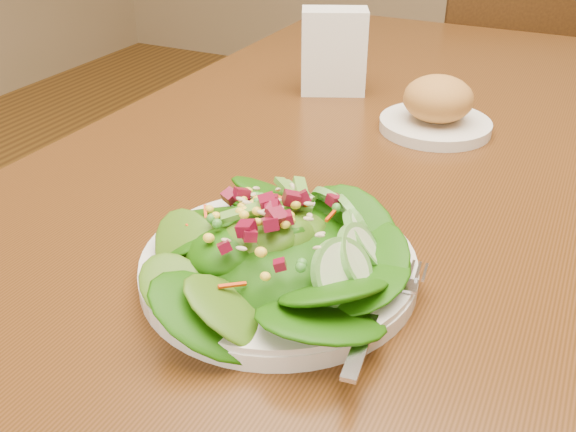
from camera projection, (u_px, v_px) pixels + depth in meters
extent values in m
cube|color=#512C13|center=(417.00, 158.00, 0.88)|extent=(0.90, 1.40, 0.04)
cylinder|color=#48290E|center=(328.00, 168.00, 1.72)|extent=(0.07, 0.07, 0.71)
cube|color=#48290E|center=(484.00, 126.00, 1.88)|extent=(0.50, 0.50, 0.04)
cylinder|color=#48290E|center=(515.00, 167.00, 2.11)|extent=(0.04, 0.04, 0.37)
cylinder|color=#48290E|center=(416.00, 164.00, 2.13)|extent=(0.04, 0.04, 0.37)
cylinder|color=#48290E|center=(542.00, 216.00, 1.83)|extent=(0.04, 0.04, 0.37)
cylinder|color=#48290E|center=(428.00, 212.00, 1.85)|extent=(0.04, 0.04, 0.37)
cube|color=#48290E|center=(512.00, 70.00, 1.61)|extent=(0.34, 0.16, 0.42)
cylinder|color=white|center=(279.00, 269.00, 0.60)|extent=(0.26, 0.26, 0.02)
ellipsoid|color=#073702|center=(278.00, 244.00, 0.59)|extent=(0.18, 0.18, 0.04)
cube|color=silver|center=(381.00, 309.00, 0.53)|extent=(0.05, 0.18, 0.01)
cylinder|color=white|center=(435.00, 125.00, 0.91)|extent=(0.16, 0.16, 0.02)
ellipsoid|color=#B0713B|center=(438.00, 98.00, 0.89)|extent=(0.10, 0.10, 0.06)
cube|color=white|center=(334.00, 52.00, 1.03)|extent=(0.12, 0.09, 0.13)
cube|color=white|center=(334.00, 45.00, 1.02)|extent=(0.10, 0.08, 0.11)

